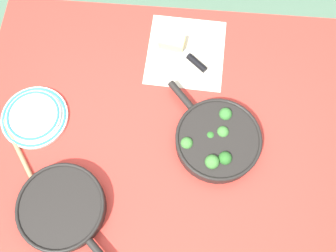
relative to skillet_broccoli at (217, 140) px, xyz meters
name	(u,v)px	position (x,y,z in m)	size (l,w,h in m)	color
ground_plane	(168,177)	(0.17, -0.04, -0.79)	(14.00, 14.00, 0.00)	#51755B
dining_table_red	(168,135)	(0.17, -0.04, -0.10)	(1.34, 1.00, 0.76)	red
skillet_broccoli	(217,140)	(0.00, 0.00, 0.00)	(0.33, 0.35, 0.08)	black
skillet_eggs	(62,208)	(0.47, 0.26, 0.00)	(0.33, 0.32, 0.06)	black
wooden_spoon	(32,177)	(0.60, 0.17, -0.02)	(0.25, 0.33, 0.02)	tan
parchment_sheet	(186,52)	(0.13, -0.35, -0.03)	(0.29, 0.31, 0.00)	silver
grater_knife	(188,56)	(0.12, -0.33, -0.02)	(0.21, 0.18, 0.02)	silver
cheese_block	(172,42)	(0.18, -0.37, -0.01)	(0.10, 0.07, 0.04)	#EFD67A
dinner_plate_stack	(34,117)	(0.63, -0.04, -0.02)	(0.23, 0.23, 0.03)	silver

